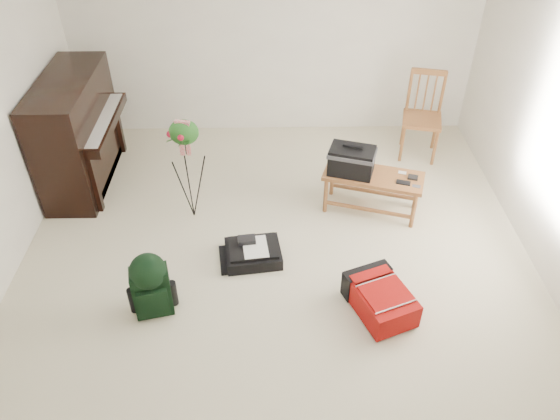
{
  "coord_description": "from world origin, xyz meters",
  "views": [
    {
      "loc": [
        -0.04,
        -3.72,
        3.72
      ],
      "look_at": [
        0.04,
        0.35,
        0.48
      ],
      "focal_mm": 35.0,
      "sensor_mm": 36.0,
      "label": 1
    }
  ],
  "objects_px": {
    "piano": "(78,134)",
    "flower_stand": "(189,170)",
    "dining_chair": "(422,117)",
    "green_backpack": "(150,283)",
    "red_suitcase": "(379,295)",
    "bench": "(359,168)",
    "black_duffel": "(253,252)"
  },
  "relations": [
    {
      "from": "dining_chair",
      "to": "red_suitcase",
      "type": "distance_m",
      "value": 2.71
    },
    {
      "from": "dining_chair",
      "to": "red_suitcase",
      "type": "relative_size",
      "value": 1.37
    },
    {
      "from": "bench",
      "to": "red_suitcase",
      "type": "relative_size",
      "value": 1.45
    },
    {
      "from": "black_duffel",
      "to": "green_backpack",
      "type": "height_order",
      "value": "green_backpack"
    },
    {
      "from": "dining_chair",
      "to": "flower_stand",
      "type": "distance_m",
      "value": 2.92
    },
    {
      "from": "green_backpack",
      "to": "bench",
      "type": "bearing_deg",
      "value": 22.65
    },
    {
      "from": "bench",
      "to": "piano",
      "type": "bearing_deg",
      "value": -174.96
    },
    {
      "from": "black_duffel",
      "to": "flower_stand",
      "type": "distance_m",
      "value": 1.08
    },
    {
      "from": "black_duffel",
      "to": "green_backpack",
      "type": "distance_m",
      "value": 1.11
    },
    {
      "from": "flower_stand",
      "to": "dining_chair",
      "type": "bearing_deg",
      "value": 35.68
    },
    {
      "from": "piano",
      "to": "black_duffel",
      "type": "xyz_separation_m",
      "value": [
        1.96,
        -1.41,
        -0.52
      ]
    },
    {
      "from": "piano",
      "to": "flower_stand",
      "type": "height_order",
      "value": "piano"
    },
    {
      "from": "bench",
      "to": "dining_chair",
      "type": "distance_m",
      "value": 1.48
    },
    {
      "from": "red_suitcase",
      "to": "black_duffel",
      "type": "xyz_separation_m",
      "value": [
        -1.13,
        0.64,
        -0.06
      ]
    },
    {
      "from": "green_backpack",
      "to": "flower_stand",
      "type": "xyz_separation_m",
      "value": [
        0.2,
        1.34,
        0.23
      ]
    },
    {
      "from": "piano",
      "to": "black_duffel",
      "type": "relative_size",
      "value": 2.58
    },
    {
      "from": "dining_chair",
      "to": "flower_stand",
      "type": "xyz_separation_m",
      "value": [
        -2.66,
        -1.2,
        0.07
      ]
    },
    {
      "from": "dining_chair",
      "to": "green_backpack",
      "type": "distance_m",
      "value": 3.83
    },
    {
      "from": "bench",
      "to": "black_duffel",
      "type": "height_order",
      "value": "bench"
    },
    {
      "from": "dining_chair",
      "to": "green_backpack",
      "type": "height_order",
      "value": "dining_chair"
    },
    {
      "from": "piano",
      "to": "red_suitcase",
      "type": "xyz_separation_m",
      "value": [
        3.09,
        -2.05,
        -0.46
      ]
    },
    {
      "from": "piano",
      "to": "black_duffel",
      "type": "distance_m",
      "value": 2.47
    },
    {
      "from": "red_suitcase",
      "to": "flower_stand",
      "type": "xyz_separation_m",
      "value": [
        -1.78,
        1.33,
        0.44
      ]
    },
    {
      "from": "red_suitcase",
      "to": "green_backpack",
      "type": "distance_m",
      "value": 1.99
    },
    {
      "from": "dining_chair",
      "to": "piano",
      "type": "bearing_deg",
      "value": -159.59
    },
    {
      "from": "piano",
      "to": "flower_stand",
      "type": "relative_size",
      "value": 1.25
    },
    {
      "from": "bench",
      "to": "flower_stand",
      "type": "height_order",
      "value": "flower_stand"
    },
    {
      "from": "piano",
      "to": "flower_stand",
      "type": "distance_m",
      "value": 1.49
    },
    {
      "from": "piano",
      "to": "green_backpack",
      "type": "xyz_separation_m",
      "value": [
        1.1,
        -2.06,
        -0.25
      ]
    },
    {
      "from": "black_duffel",
      "to": "flower_stand",
      "type": "height_order",
      "value": "flower_stand"
    },
    {
      "from": "bench",
      "to": "flower_stand",
      "type": "distance_m",
      "value": 1.75
    },
    {
      "from": "piano",
      "to": "bench",
      "type": "distance_m",
      "value": 3.12
    }
  ]
}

